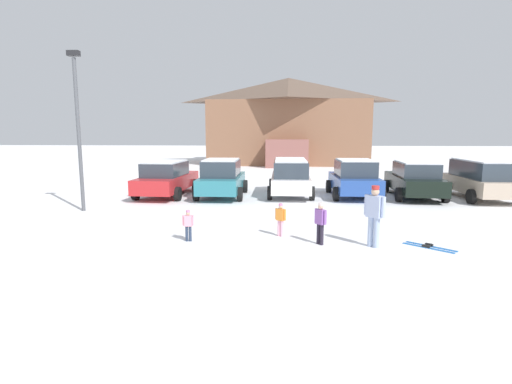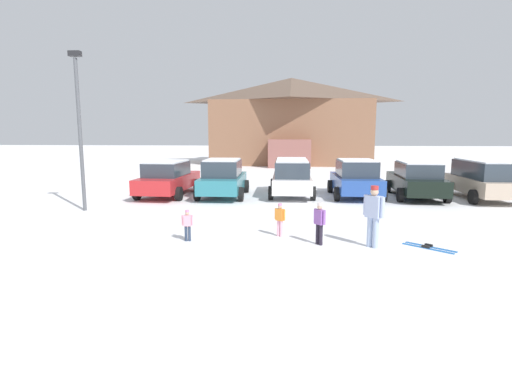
{
  "view_description": "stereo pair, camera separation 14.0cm",
  "coord_description": "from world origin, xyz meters",
  "px_view_note": "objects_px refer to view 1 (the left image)",
  "views": [
    {
      "loc": [
        -0.21,
        -7.72,
        3.08
      ],
      "look_at": [
        -0.98,
        5.59,
        1.05
      ],
      "focal_mm": 28.0,
      "sensor_mm": 36.0,
      "label": 1
    },
    {
      "loc": [
        -0.07,
        -7.71,
        3.08
      ],
      "look_at": [
        -0.98,
        5.59,
        1.05
      ],
      "focal_mm": 28.0,
      "sensor_mm": 36.0,
      "label": 2
    }
  ],
  "objects_px": {
    "parked_red_sedan": "(167,178)",
    "parked_teal_hatchback": "(222,178)",
    "ski_lodge": "(288,121)",
    "parked_black_sedan": "(414,179)",
    "lamp_post": "(78,124)",
    "parked_blue_hatchback": "(354,178)",
    "skier_child_in_pink_snowsuit": "(188,224)",
    "skier_adult_in_blue_parka": "(374,213)",
    "parked_beige_suv": "(481,178)",
    "pair_of_skis": "(429,247)",
    "skier_child_in_orange_jacket": "(281,218)",
    "parked_white_suv": "(290,176)",
    "skier_child_in_purple_jacket": "(320,221)"
  },
  "relations": [
    {
      "from": "parked_red_sedan",
      "to": "parked_teal_hatchback",
      "type": "height_order",
      "value": "parked_teal_hatchback"
    },
    {
      "from": "ski_lodge",
      "to": "parked_teal_hatchback",
      "type": "distance_m",
      "value": 21.38
    },
    {
      "from": "parked_black_sedan",
      "to": "lamp_post",
      "type": "bearing_deg",
      "value": -163.87
    },
    {
      "from": "parked_blue_hatchback",
      "to": "parked_black_sedan",
      "type": "height_order",
      "value": "parked_blue_hatchback"
    },
    {
      "from": "skier_child_in_pink_snowsuit",
      "to": "skier_adult_in_blue_parka",
      "type": "distance_m",
      "value": 5.12
    },
    {
      "from": "parked_red_sedan",
      "to": "parked_beige_suv",
      "type": "bearing_deg",
      "value": -0.57
    },
    {
      "from": "parked_teal_hatchback",
      "to": "parked_black_sedan",
      "type": "xyz_separation_m",
      "value": [
        9.07,
        0.34,
        -0.03
      ]
    },
    {
      "from": "parked_beige_suv",
      "to": "pair_of_skis",
      "type": "height_order",
      "value": "parked_beige_suv"
    },
    {
      "from": "ski_lodge",
      "to": "skier_child_in_orange_jacket",
      "type": "xyz_separation_m",
      "value": [
        -0.8,
        -27.98,
        -3.57
      ]
    },
    {
      "from": "parked_blue_hatchback",
      "to": "skier_child_in_pink_snowsuit",
      "type": "relative_size",
      "value": 4.54
    },
    {
      "from": "parked_white_suv",
      "to": "lamp_post",
      "type": "height_order",
      "value": "lamp_post"
    },
    {
      "from": "parked_red_sedan",
      "to": "parked_beige_suv",
      "type": "distance_m",
      "value": 14.67
    },
    {
      "from": "parked_black_sedan",
      "to": "parked_beige_suv",
      "type": "xyz_separation_m",
      "value": [
        2.89,
        -0.33,
        0.11
      ]
    },
    {
      "from": "ski_lodge",
      "to": "parked_black_sedan",
      "type": "xyz_separation_m",
      "value": [
        5.51,
        -20.49,
        -3.27
      ]
    },
    {
      "from": "parked_teal_hatchback",
      "to": "skier_adult_in_blue_parka",
      "type": "distance_m",
      "value": 9.65
    },
    {
      "from": "parked_white_suv",
      "to": "parked_beige_suv",
      "type": "height_order",
      "value": "parked_beige_suv"
    },
    {
      "from": "skier_child_in_pink_snowsuit",
      "to": "lamp_post",
      "type": "distance_m",
      "value": 7.15
    },
    {
      "from": "parked_white_suv",
      "to": "skier_child_in_purple_jacket",
      "type": "xyz_separation_m",
      "value": [
        0.59,
        -8.52,
        -0.28
      ]
    },
    {
      "from": "parked_black_sedan",
      "to": "skier_child_in_pink_snowsuit",
      "type": "height_order",
      "value": "parked_black_sedan"
    },
    {
      "from": "ski_lodge",
      "to": "skier_child_in_purple_jacket",
      "type": "height_order",
      "value": "ski_lodge"
    },
    {
      "from": "ski_lodge",
      "to": "skier_child_in_orange_jacket",
      "type": "height_order",
      "value": "ski_lodge"
    },
    {
      "from": "parked_white_suv",
      "to": "skier_child_in_pink_snowsuit",
      "type": "relative_size",
      "value": 5.14
    },
    {
      "from": "parked_white_suv",
      "to": "skier_adult_in_blue_parka",
      "type": "bearing_deg",
      "value": -77.09
    },
    {
      "from": "parked_beige_suv",
      "to": "skier_adult_in_blue_parka",
      "type": "height_order",
      "value": "parked_beige_suv"
    },
    {
      "from": "parked_blue_hatchback",
      "to": "skier_child_in_purple_jacket",
      "type": "xyz_separation_m",
      "value": [
        -2.42,
        -8.24,
        -0.23
      ]
    },
    {
      "from": "skier_child_in_pink_snowsuit",
      "to": "skier_child_in_purple_jacket",
      "type": "distance_m",
      "value": 3.69
    },
    {
      "from": "ski_lodge",
      "to": "skier_child_in_pink_snowsuit",
      "type": "xyz_separation_m",
      "value": [
        -3.4,
        -28.65,
        -3.63
      ]
    },
    {
      "from": "skier_child_in_purple_jacket",
      "to": "pair_of_skis",
      "type": "xyz_separation_m",
      "value": [
        2.89,
        -0.13,
        -0.64
      ]
    },
    {
      "from": "parked_white_suv",
      "to": "skier_adult_in_blue_parka",
      "type": "relative_size",
      "value": 2.75
    },
    {
      "from": "parked_teal_hatchback",
      "to": "parked_black_sedan",
      "type": "bearing_deg",
      "value": 2.14
    },
    {
      "from": "parked_red_sedan",
      "to": "skier_child_in_orange_jacket",
      "type": "bearing_deg",
      "value": -53.19
    },
    {
      "from": "ski_lodge",
      "to": "lamp_post",
      "type": "xyz_separation_m",
      "value": [
        -8.5,
        -24.55,
        -0.76
      ]
    },
    {
      "from": "parked_red_sedan",
      "to": "parked_black_sedan",
      "type": "relative_size",
      "value": 1.03
    },
    {
      "from": "parked_white_suv",
      "to": "skier_adult_in_blue_parka",
      "type": "xyz_separation_m",
      "value": [
        1.99,
        -8.69,
        0.0
      ]
    },
    {
      "from": "parked_white_suv",
      "to": "skier_child_in_purple_jacket",
      "type": "relative_size",
      "value": 3.94
    },
    {
      "from": "parked_black_sedan",
      "to": "skier_child_in_orange_jacket",
      "type": "xyz_separation_m",
      "value": [
        -6.31,
        -7.48,
        -0.3
      ]
    },
    {
      "from": "skier_child_in_pink_snowsuit",
      "to": "skier_child_in_orange_jacket",
      "type": "bearing_deg",
      "value": 14.51
    },
    {
      "from": "parked_white_suv",
      "to": "pair_of_skis",
      "type": "relative_size",
      "value": 3.77
    },
    {
      "from": "parked_white_suv",
      "to": "skier_child_in_purple_jacket",
      "type": "distance_m",
      "value": 8.54
    },
    {
      "from": "skier_child_in_pink_snowsuit",
      "to": "skier_child_in_orange_jacket",
      "type": "height_order",
      "value": "skier_child_in_orange_jacket"
    },
    {
      "from": "ski_lodge",
      "to": "skier_child_in_purple_jacket",
      "type": "distance_m",
      "value": 28.97
    },
    {
      "from": "parked_red_sedan",
      "to": "pair_of_skis",
      "type": "bearing_deg",
      "value": -41.03
    },
    {
      "from": "parked_black_sedan",
      "to": "skier_child_in_pink_snowsuit",
      "type": "xyz_separation_m",
      "value": [
        -8.91,
        -8.16,
        -0.35
      ]
    },
    {
      "from": "pair_of_skis",
      "to": "parked_white_suv",
      "type": "bearing_deg",
      "value": 111.93
    },
    {
      "from": "parked_white_suv",
      "to": "skier_adult_in_blue_parka",
      "type": "height_order",
      "value": "parked_white_suv"
    },
    {
      "from": "lamp_post",
      "to": "parked_blue_hatchback",
      "type": "bearing_deg",
      "value": 19.77
    },
    {
      "from": "parked_red_sedan",
      "to": "parked_white_suv",
      "type": "bearing_deg",
      "value": 4.13
    },
    {
      "from": "parked_white_suv",
      "to": "skier_child_in_pink_snowsuit",
      "type": "xyz_separation_m",
      "value": [
        -3.1,
        -8.41,
        -0.44
      ]
    },
    {
      "from": "parked_red_sedan",
      "to": "pair_of_skis",
      "type": "height_order",
      "value": "parked_red_sedan"
    },
    {
      "from": "parked_teal_hatchback",
      "to": "skier_adult_in_blue_parka",
      "type": "relative_size",
      "value": 2.54
    }
  ]
}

